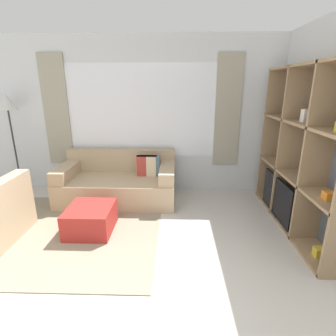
# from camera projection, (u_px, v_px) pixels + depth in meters

# --- Properties ---
(ground_plane) EXTENTS (16.00, 16.00, 0.00)m
(ground_plane) POSITION_uv_depth(u_px,v_px,m) (97.00, 336.00, 2.05)
(ground_plane) COLOR beige
(wall_back) EXTENTS (6.05, 0.11, 2.70)m
(wall_back) POSITION_uv_depth(u_px,v_px,m) (142.00, 116.00, 4.64)
(wall_back) COLOR silver
(wall_back) RESTS_ON ground_plane
(wall_right) EXTENTS (0.07, 4.32, 2.70)m
(wall_right) POSITION_uv_depth(u_px,v_px,m) (334.00, 133.00, 3.06)
(wall_right) COLOR silver
(wall_right) RESTS_ON ground_plane
(area_rug) EXTENTS (2.61, 2.18, 0.01)m
(area_rug) POSITION_uv_depth(u_px,v_px,m) (62.00, 231.00, 3.51)
(area_rug) COLOR gray
(area_rug) RESTS_ON ground_plane
(shelving_unit) EXTENTS (0.36, 2.17, 2.14)m
(shelving_unit) POSITION_uv_depth(u_px,v_px,m) (304.00, 155.00, 3.39)
(shelving_unit) COLOR #515660
(shelving_unit) RESTS_ON ground_plane
(couch_main) EXTENTS (1.91, 0.99, 0.80)m
(couch_main) POSITION_uv_depth(u_px,v_px,m) (120.00, 182.00, 4.47)
(couch_main) COLOR tan
(couch_main) RESTS_ON ground_plane
(ottoman) EXTENTS (0.58, 0.63, 0.35)m
(ottoman) POSITION_uv_depth(u_px,v_px,m) (91.00, 219.00, 3.49)
(ottoman) COLOR #A82823
(ottoman) RESTS_ON ground_plane
(floor_lamp) EXTENTS (0.35, 0.35, 1.75)m
(floor_lamp) POSITION_uv_depth(u_px,v_px,m) (8.00, 108.00, 4.36)
(floor_lamp) COLOR black
(floor_lamp) RESTS_ON ground_plane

